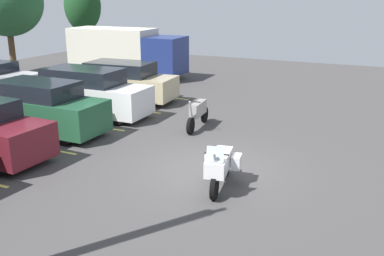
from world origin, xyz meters
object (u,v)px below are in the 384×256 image
at_px(motorcycle_touring, 220,165).
at_px(car_white, 90,93).
at_px(car_champagne, 124,82).
at_px(motorcycle_second, 198,113).
at_px(car_green, 42,108).
at_px(box_truck, 126,51).

xyz_separation_m(motorcycle_touring, car_white, (4.40, 7.55, 0.33)).
xyz_separation_m(motorcycle_touring, car_champagne, (7.21, 7.78, 0.27)).
bearing_deg(car_white, car_champagne, 4.70).
relative_size(motorcycle_second, car_champagne, 0.46).
distance_m(motorcycle_touring, car_champagne, 10.61).
height_order(motorcycle_touring, car_green, car_green).
relative_size(car_green, box_truck, 0.66).
bearing_deg(motorcycle_touring, motorcycle_second, 30.74).
height_order(motorcycle_second, car_white, car_white).
relative_size(car_white, box_truck, 0.68).
distance_m(car_champagne, box_truck, 6.40).
bearing_deg(box_truck, car_champagne, -147.57).
relative_size(car_green, car_white, 0.98).
relative_size(car_champagne, box_truck, 0.68).
distance_m(car_green, car_champagne, 5.49).
relative_size(motorcycle_second, car_white, 0.47).
relative_size(motorcycle_touring, car_champagne, 0.44).
bearing_deg(motorcycle_touring, car_green, 77.35).
distance_m(motorcycle_second, car_white, 4.80).
bearing_deg(car_white, motorcycle_touring, -120.21).
bearing_deg(box_truck, car_white, -155.99).
distance_m(car_green, car_white, 2.68).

